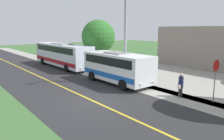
% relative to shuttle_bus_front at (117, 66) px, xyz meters
% --- Properties ---
extents(ground_plane, '(120.00, 120.00, 0.00)m').
position_rel_shuttle_bus_front_xyz_m(ground_plane, '(4.57, 3.00, -1.54)').
color(ground_plane, '#3D6633').
extents(road_surface, '(8.00, 100.00, 0.01)m').
position_rel_shuttle_bus_front_xyz_m(road_surface, '(4.57, 3.00, -1.54)').
color(road_surface, '#28282B').
rests_on(road_surface, ground).
extents(sidewalk, '(2.40, 100.00, 0.01)m').
position_rel_shuttle_bus_front_xyz_m(sidewalk, '(-0.63, 3.00, -1.54)').
color(sidewalk, '#9E9991').
rests_on(sidewalk, ground).
extents(road_centre_line, '(0.16, 100.00, 0.00)m').
position_rel_shuttle_bus_front_xyz_m(road_centre_line, '(4.57, 3.00, -1.53)').
color(road_centre_line, gold).
rests_on(road_centre_line, ground).
extents(shuttle_bus_front, '(2.78, 7.28, 2.79)m').
position_rel_shuttle_bus_front_xyz_m(shuttle_bus_front, '(0.00, 0.00, 0.00)').
color(shuttle_bus_front, white).
rests_on(shuttle_bus_front, ground).
extents(transit_bus_rear, '(2.71, 11.64, 3.04)m').
position_rel_shuttle_bus_front_xyz_m(transit_bus_rear, '(0.04, -11.04, 0.13)').
color(transit_bus_rear, silver).
rests_on(transit_bus_rear, ground).
extents(pedestrian_with_bags, '(0.72, 0.34, 1.73)m').
position_rel_shuttle_bus_front_xyz_m(pedestrian_with_bags, '(-0.92, 6.02, -0.61)').
color(pedestrian_with_bags, '#262628').
rests_on(pedestrian_with_bags, ground).
extents(stop_sign, '(0.76, 0.07, 2.88)m').
position_rel_shuttle_bus_front_xyz_m(stop_sign, '(-1.53, 8.15, 0.42)').
color(stop_sign, slate).
rests_on(stop_sign, ground).
extents(street_light_pole, '(1.97, 0.24, 7.62)m').
position_rel_shuttle_bus_front_xyz_m(street_light_pole, '(-0.31, 0.55, 2.68)').
color(street_light_pole, '#9E9EA3').
rests_on(street_light_pole, ground).
extents(tree_curbside, '(4.02, 4.02, 5.93)m').
position_rel_shuttle_bus_front_xyz_m(tree_curbside, '(-2.83, -6.98, 2.36)').
color(tree_curbside, brown).
rests_on(tree_curbside, ground).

